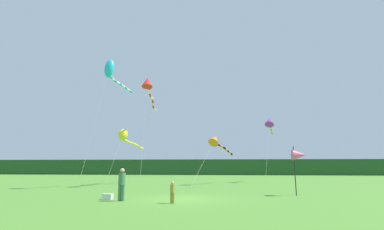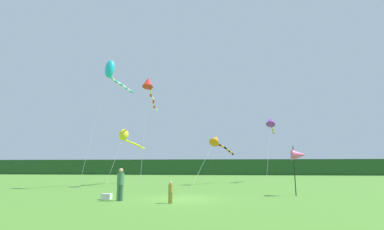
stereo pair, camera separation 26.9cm
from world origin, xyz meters
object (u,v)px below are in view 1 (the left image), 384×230
Objects in this scene: kite_orange at (216,141)px; kite_yellow at (125,136)px; person_adult at (122,183)px; person_child at (172,191)px; banner_flag_pole at (299,155)px; kite_red at (148,85)px; cooler_box at (108,197)px; kite_cyan at (110,70)px; kite_purple at (270,122)px.

kite_yellow reaches higher than kite_orange.
person_child is at bearing -14.05° from person_adult.
kite_red is at bearing 149.32° from banner_flag_pole.
kite_yellow is at bearing 105.60° from cooler_box.
cooler_box is at bearing -65.75° from kite_cyan.
cooler_box is at bearing -114.37° from kite_orange.
kite_purple is at bearing 29.73° from kite_red.
kite_yellow is at bearing 109.07° from person_adult.
person_child is (2.93, -0.73, -0.36)m from person_adult.
person_child is 4.17m from cooler_box.
person_adult is at bearing -61.62° from kite_cyan.
kite_red reaches higher than kite_orange.
kite_orange is at bearing 65.63° from cooler_box.
person_child is 15.75m from kite_yellow.
banner_flag_pole is at bearing -16.60° from kite_cyan.
cooler_box is 15.26m from kite_orange.
cooler_box is at bearing 161.45° from person_child.
kite_purple is (6.39, 4.41, 2.58)m from kite_orange.
kite_purple reaches higher than kite_orange.
kite_purple is (0.90, 14.61, 4.48)m from banner_flag_pole.
person_child is at bearing -149.65° from banner_flag_pole.
cooler_box is 0.08× the size of kite_yellow.
banner_flag_pole is (10.53, 3.72, 1.58)m from person_adult.
kite_red reaches higher than person_child.
person_child is 0.35× the size of banner_flag_pole.
banner_flag_pole is at bearing 19.45° from person_adult.
cooler_box is at bearing 149.62° from person_adult.
kite_orange is at bearing 31.26° from kite_cyan.
kite_yellow is at bearing 118.68° from person_child.
cooler_box is 12.19m from banner_flag_pole.
person_adult reaches higher than person_child.
kite_red reaches higher than banner_flag_pole.
kite_red is at bearing 98.19° from person_adult.
kite_orange is (2.11, 14.65, 3.84)m from person_child.
kite_purple is at bearing 32.62° from kite_cyan.
person_adult reaches higher than cooler_box.
kite_cyan is at bearing 129.50° from person_child.
kite_orange reaches higher than cooler_box.
person_adult is 0.15× the size of kite_cyan.
kite_red is (-1.57, 10.90, 8.78)m from person_adult.
banner_flag_pole is at bearing -30.68° from kite_red.
kite_purple is (15.78, 5.77, 2.13)m from kite_yellow.
person_child is at bearing -61.32° from kite_yellow.
banner_flag_pole is at bearing -61.71° from kite_orange.
cooler_box is 13.31m from kite_yellow.
person_child is 15.18m from kite_cyan.
kite_purple reaches higher than cooler_box.
kite_red is (-0.57, 10.31, 9.59)m from cooler_box.
person_adult is 1.59× the size of person_child.
banner_flag_pole is 17.50m from kite_cyan.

